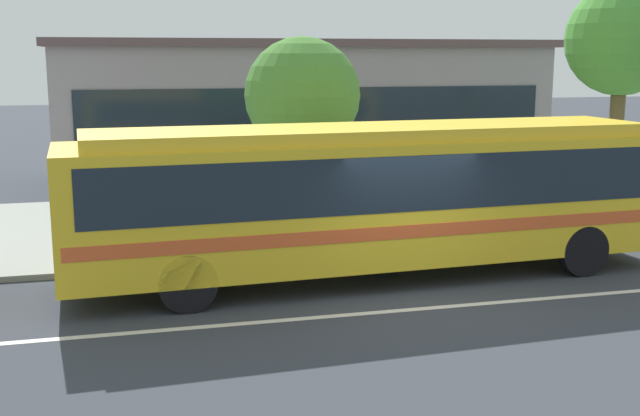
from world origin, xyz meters
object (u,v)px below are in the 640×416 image
bus_stop_sign (517,175)px  street_tree_near_stop (302,96)px  transit_bus (375,191)px  pedestrian_waiting_near_sign (439,193)px  street_tree_mid_block (622,41)px

bus_stop_sign → street_tree_near_stop: street_tree_near_stop is taller
transit_bus → pedestrian_waiting_near_sign: transit_bus is taller
bus_stop_sign → transit_bus: bearing=-155.1°
street_tree_near_stop → street_tree_mid_block: size_ratio=0.76×
bus_stop_sign → street_tree_near_stop: (-4.39, 2.33, 1.69)m
pedestrian_waiting_near_sign → bus_stop_sign: (1.56, -0.68, 0.48)m
pedestrian_waiting_near_sign → street_tree_mid_block: size_ratio=0.28×
bus_stop_sign → street_tree_near_stop: size_ratio=0.50×
transit_bus → street_tree_mid_block: bearing=28.6°
transit_bus → street_tree_mid_block: (8.30, 4.53, 2.89)m
bus_stop_sign → street_tree_mid_block: size_ratio=0.38×
transit_bus → pedestrian_waiting_near_sign: 3.51m
street_tree_near_stop → pedestrian_waiting_near_sign: bearing=-30.4°
pedestrian_waiting_near_sign → street_tree_mid_block: 7.15m
pedestrian_waiting_near_sign → bus_stop_sign: bus_stop_sign is taller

